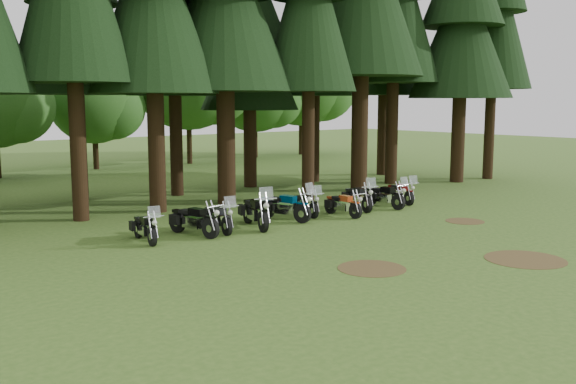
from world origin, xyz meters
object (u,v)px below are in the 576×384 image
(motorcycle_2, at_px, (218,219))
(motorcycle_6, at_px, (343,205))
(motorcycle_7, at_px, (358,198))
(motorcycle_1, at_px, (193,221))
(motorcycle_0, at_px, (145,229))
(motorcycle_8, at_px, (384,197))
(motorcycle_9, at_px, (400,193))
(motorcycle_3, at_px, (255,213))
(motorcycle_5, at_px, (305,204))
(motorcycle_4, at_px, (284,207))

(motorcycle_2, distance_m, motorcycle_6, 5.32)
(motorcycle_2, bearing_deg, motorcycle_7, 9.92)
(motorcycle_1, bearing_deg, motorcycle_0, 164.37)
(motorcycle_2, bearing_deg, motorcycle_1, -169.69)
(motorcycle_1, height_order, motorcycle_8, motorcycle_8)
(motorcycle_7, relative_size, motorcycle_8, 1.03)
(motorcycle_9, bearing_deg, motorcycle_1, -162.00)
(motorcycle_7, relative_size, motorcycle_9, 1.09)
(motorcycle_0, relative_size, motorcycle_3, 0.82)
(motorcycle_0, bearing_deg, motorcycle_3, 4.35)
(motorcycle_0, xyz_separation_m, motorcycle_9, (12.03, 0.15, 0.01))
(motorcycle_8, bearing_deg, motorcycle_0, 176.84)
(motorcycle_6, bearing_deg, motorcycle_8, 8.47)
(motorcycle_3, height_order, motorcycle_7, motorcycle_3)
(motorcycle_0, distance_m, motorcycle_3, 4.03)
(motorcycle_5, bearing_deg, motorcycle_9, 10.94)
(motorcycle_2, bearing_deg, motorcycle_5, 15.30)
(motorcycle_5, xyz_separation_m, motorcycle_6, (1.00, -1.00, -0.01))
(motorcycle_5, height_order, motorcycle_6, motorcycle_5)
(motorcycle_4, bearing_deg, motorcycle_2, 167.83)
(motorcycle_3, relative_size, motorcycle_6, 1.23)
(motorcycle_8, distance_m, motorcycle_9, 1.49)
(motorcycle_1, bearing_deg, motorcycle_4, -9.11)
(motorcycle_5, bearing_deg, motorcycle_8, 3.69)
(motorcycle_3, height_order, motorcycle_4, motorcycle_3)
(motorcycle_0, height_order, motorcycle_4, motorcycle_4)
(motorcycle_4, height_order, motorcycle_9, motorcycle_4)
(motorcycle_4, distance_m, motorcycle_6, 2.41)
(motorcycle_9, bearing_deg, motorcycle_6, -153.29)
(motorcycle_5, relative_size, motorcycle_9, 0.99)
(motorcycle_0, xyz_separation_m, motorcycle_5, (6.91, 0.41, 0.00))
(motorcycle_0, relative_size, motorcycle_8, 0.93)
(motorcycle_1, bearing_deg, motorcycle_2, -10.03)
(motorcycle_0, height_order, motorcycle_8, motorcycle_8)
(motorcycle_7, bearing_deg, motorcycle_3, -158.55)
(motorcycle_1, relative_size, motorcycle_7, 1.00)
(motorcycle_5, height_order, motorcycle_7, motorcycle_7)
(motorcycle_2, bearing_deg, motorcycle_4, 11.52)
(motorcycle_6, height_order, motorcycle_7, motorcycle_7)
(motorcycle_3, xyz_separation_m, motorcycle_9, (8.01, 0.45, -0.09))
(motorcycle_0, bearing_deg, motorcycle_1, 4.72)
(motorcycle_8, bearing_deg, motorcycle_2, 177.02)
(motorcycle_0, height_order, motorcycle_5, motorcycle_5)
(motorcycle_2, distance_m, motorcycle_9, 9.42)
(motorcycle_4, relative_size, motorcycle_5, 1.16)
(motorcycle_6, distance_m, motorcycle_8, 2.71)
(motorcycle_4, xyz_separation_m, motorcycle_8, (5.00, -0.31, -0.04))
(motorcycle_5, height_order, motorcycle_9, motorcycle_9)
(motorcycle_3, distance_m, motorcycle_7, 5.38)
(motorcycle_0, xyz_separation_m, motorcycle_6, (7.91, -0.59, -0.01))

